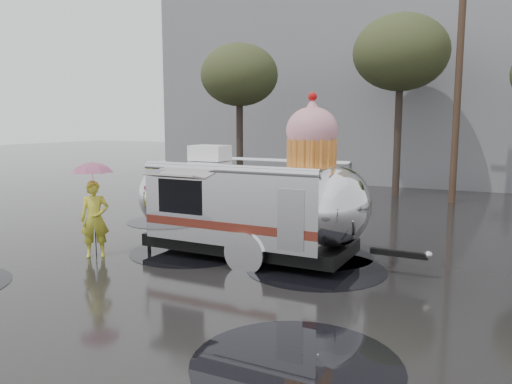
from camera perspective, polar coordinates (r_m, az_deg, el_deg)
The scene contains 10 objects.
ground at distance 9.71m, azimuth -0.77°, elevation -12.20°, with size 120.00×120.00×0.00m, color black.
puddles at distance 11.70m, azimuth -6.76°, elevation -8.67°, with size 11.03×10.40×0.01m.
grey_building at distance 33.30m, azimuth 11.95°, elevation 13.31°, with size 22.00×12.00×13.00m, color slate.
utility_pole at distance 22.24m, azimuth 22.07°, elevation 10.73°, with size 1.60×0.28×9.00m.
tree_left at distance 23.97m, azimuth -1.91°, elevation 13.14°, with size 3.64×3.64×6.95m.
tree_mid at distance 23.69m, azimuth 16.22°, elevation 14.97°, with size 4.20×4.20×8.03m.
barricade_row at distance 20.71m, azimuth -2.19°, elevation 0.18°, with size 4.30×0.80×1.00m.
airstream_trailer at distance 12.34m, azimuth -0.45°, elevation -0.90°, with size 7.63×2.93×4.11m.
person_left at distance 13.06m, azimuth -17.95°, elevation -2.95°, with size 0.69×0.46×1.92m, color gold.
umbrella_pink at distance 12.91m, azimuth -18.14°, elevation 1.50°, with size 1.26×1.26×2.41m.
Camera 1 is at (4.08, -8.15, 3.37)m, focal length 35.00 mm.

